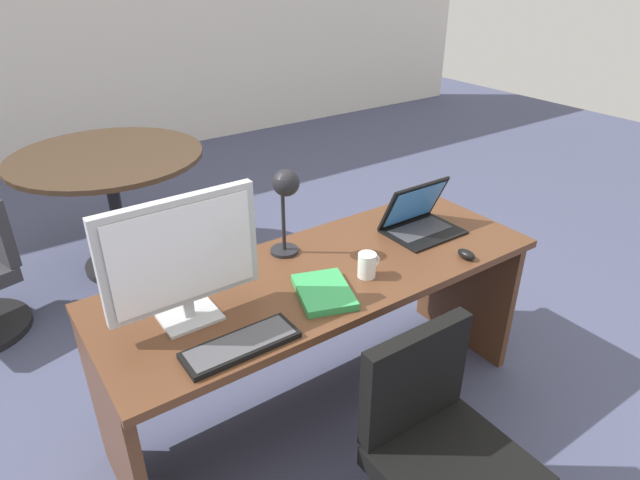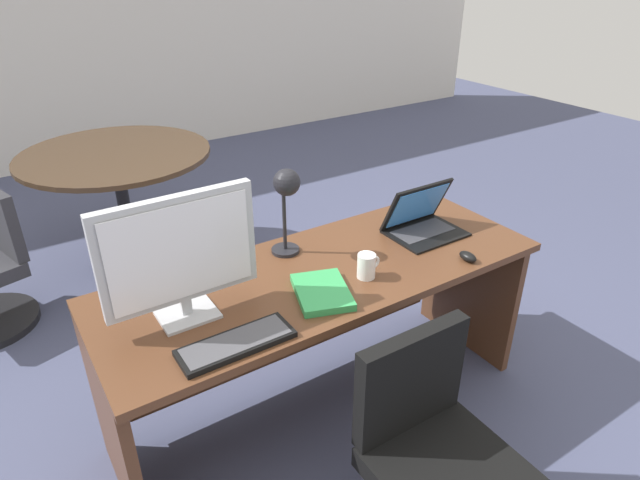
% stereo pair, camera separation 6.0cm
% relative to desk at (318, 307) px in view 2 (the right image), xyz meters
% --- Properties ---
extents(ground, '(12.00, 12.00, 0.00)m').
position_rel_desk_xyz_m(ground, '(0.00, 1.45, -0.53)').
color(ground, '#474C6B').
extents(back_wall, '(10.00, 0.10, 2.80)m').
position_rel_desk_xyz_m(back_wall, '(0.00, 4.09, 0.87)').
color(back_wall, silver).
rests_on(back_wall, ground).
extents(desk, '(1.84, 0.68, 0.75)m').
position_rel_desk_xyz_m(desk, '(0.00, 0.00, 0.00)').
color(desk, '#56331E').
rests_on(desk, ground).
extents(monitor, '(0.54, 0.16, 0.46)m').
position_rel_desk_xyz_m(monitor, '(-0.58, -0.06, 0.47)').
color(monitor, '#B7BABF').
rests_on(monitor, desk).
extents(laptop, '(0.33, 0.26, 0.23)m').
position_rel_desk_xyz_m(laptop, '(0.56, -0.00, 0.29)').
color(laptop, black).
rests_on(laptop, desk).
extents(keyboard, '(0.38, 0.14, 0.02)m').
position_rel_desk_xyz_m(keyboard, '(-0.51, -0.30, 0.23)').
color(keyboard, black).
rests_on(keyboard, desk).
extents(mouse, '(0.05, 0.09, 0.04)m').
position_rel_desk_xyz_m(mouse, '(0.54, -0.32, 0.24)').
color(mouse, black).
rests_on(mouse, desk).
extents(desk_lamp, '(0.12, 0.14, 0.38)m').
position_rel_desk_xyz_m(desk_lamp, '(-0.06, 0.14, 0.50)').
color(desk_lamp, black).
rests_on(desk_lamp, desk).
extents(book, '(0.27, 0.31, 0.03)m').
position_rel_desk_xyz_m(book, '(-0.11, -0.20, 0.23)').
color(book, green).
rests_on(book, desk).
extents(coffee_mug, '(0.10, 0.07, 0.10)m').
position_rel_desk_xyz_m(coffee_mug, '(0.11, -0.19, 0.27)').
color(coffee_mug, white).
rests_on(coffee_mug, desk).
extents(office_chair, '(0.56, 0.56, 0.79)m').
position_rel_desk_xyz_m(office_chair, '(-0.02, -0.78, -0.22)').
color(office_chair, black).
rests_on(office_chair, ground).
extents(meeting_table, '(1.16, 1.16, 0.79)m').
position_rel_desk_xyz_m(meeting_table, '(-0.36, 1.77, 0.07)').
color(meeting_table, black).
rests_on(meeting_table, ground).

